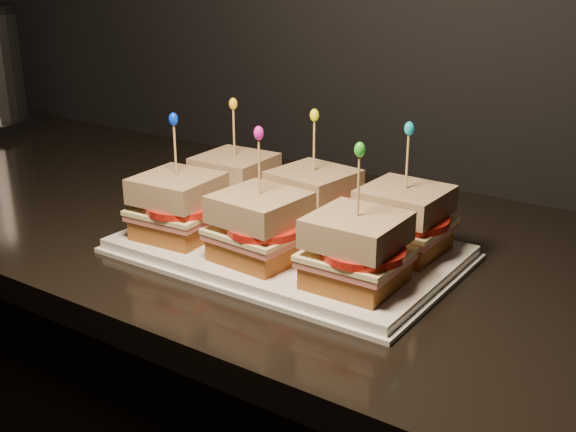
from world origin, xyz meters
The scene contains 45 objects.
granite_slab centered at (-0.41, 1.68, 0.86)m, with size 2.52×0.65×0.04m, color black.
platter centered at (-0.20, 1.61, 0.89)m, with size 0.42×0.26×0.02m, color white.
platter_rim centered at (-0.20, 1.61, 0.88)m, with size 0.43×0.27×0.01m, color white.
sandwich_0_bread_bot centered at (-0.33, 1.67, 0.91)m, with size 0.10×0.10×0.03m, color brown.
sandwich_0_ham centered at (-0.33, 1.67, 0.93)m, with size 0.11×0.10×0.01m, color #C6685D.
sandwich_0_cheese centered at (-0.33, 1.67, 0.93)m, with size 0.11×0.10×0.01m, color #FFF0A7.
sandwich_0_tomato centered at (-0.32, 1.66, 0.94)m, with size 0.10×0.10×0.01m, color red.
sandwich_0_bread_top centered at (-0.33, 1.67, 0.96)m, with size 0.10×0.10×0.03m, color #582E12.
sandwich_0_pick centered at (-0.33, 1.67, 1.01)m, with size 0.00×0.00×0.09m, color tan.
sandwich_0_frill centered at (-0.33, 1.67, 1.05)m, with size 0.01×0.01×0.02m, color yellow.
sandwich_1_bread_bot centered at (-0.20, 1.67, 0.91)m, with size 0.10×0.10×0.03m, color brown.
sandwich_1_ham centered at (-0.20, 1.67, 0.93)m, with size 0.11×0.10×0.01m, color #C6685D.
sandwich_1_cheese centered at (-0.20, 1.67, 0.93)m, with size 0.11×0.10×0.01m, color #FFF0A7.
sandwich_1_tomato centered at (-0.18, 1.66, 0.94)m, with size 0.10×0.10×0.01m, color red.
sandwich_1_bread_top centered at (-0.20, 1.67, 0.96)m, with size 0.10×0.10×0.03m, color #582E12.
sandwich_1_pick centered at (-0.20, 1.67, 1.01)m, with size 0.00×0.00×0.09m, color tan.
sandwich_1_frill centered at (-0.20, 1.67, 1.05)m, with size 0.01×0.01×0.02m, color #F4F10B.
sandwich_2_bread_bot centered at (-0.06, 1.67, 0.91)m, with size 0.10×0.10×0.03m, color brown.
sandwich_2_ham centered at (-0.06, 1.67, 0.93)m, with size 0.11×0.10×0.01m, color #C6685D.
sandwich_2_cheese centered at (-0.06, 1.67, 0.93)m, with size 0.11×0.10×0.01m, color #FFF0A7.
sandwich_2_tomato centered at (-0.05, 1.66, 0.94)m, with size 0.10×0.10×0.01m, color red.
sandwich_2_bread_top centered at (-0.06, 1.67, 0.96)m, with size 0.10×0.10×0.03m, color #582E12.
sandwich_2_pick centered at (-0.06, 1.67, 1.01)m, with size 0.00×0.00×0.09m, color tan.
sandwich_2_frill centered at (-0.06, 1.67, 1.05)m, with size 0.01×0.01×0.02m, color #0EA3B4.
sandwich_3_bread_bot centered at (-0.33, 1.55, 0.91)m, with size 0.10×0.10×0.03m, color brown.
sandwich_3_ham centered at (-0.33, 1.55, 0.93)m, with size 0.11×0.10×0.01m, color #C6685D.
sandwich_3_cheese centered at (-0.33, 1.55, 0.93)m, with size 0.11×0.10×0.01m, color #FFF0A7.
sandwich_3_tomato centered at (-0.32, 1.54, 0.94)m, with size 0.10×0.10×0.01m, color red.
sandwich_3_bread_top centered at (-0.33, 1.55, 0.96)m, with size 0.10×0.10×0.03m, color #582E12.
sandwich_3_pick centered at (-0.33, 1.55, 1.01)m, with size 0.00×0.00×0.09m, color tan.
sandwich_3_frill centered at (-0.33, 1.55, 1.05)m, with size 0.01×0.01×0.02m, color #062ED7.
sandwich_4_bread_bot centered at (-0.20, 1.55, 0.91)m, with size 0.10×0.10×0.03m, color brown.
sandwich_4_ham centered at (-0.20, 1.55, 0.93)m, with size 0.11×0.10×0.01m, color #C6685D.
sandwich_4_cheese centered at (-0.20, 1.55, 0.93)m, with size 0.11×0.10×0.01m, color #FFF0A7.
sandwich_4_tomato centered at (-0.18, 1.54, 0.94)m, with size 0.10×0.10×0.01m, color red.
sandwich_4_bread_top centered at (-0.20, 1.55, 0.96)m, with size 0.10×0.10×0.03m, color #582E12.
sandwich_4_pick centered at (-0.20, 1.55, 1.01)m, with size 0.00×0.00×0.09m, color tan.
sandwich_4_frill centered at (-0.20, 1.55, 1.05)m, with size 0.01×0.01×0.02m, color #D016A2.
sandwich_5_bread_bot centered at (-0.06, 1.55, 0.91)m, with size 0.10×0.10×0.03m, color brown.
sandwich_5_ham centered at (-0.06, 1.55, 0.93)m, with size 0.11×0.10×0.01m, color #C6685D.
sandwich_5_cheese centered at (-0.06, 1.55, 0.93)m, with size 0.11×0.10×0.01m, color #FFF0A7.
sandwich_5_tomato centered at (-0.05, 1.54, 0.94)m, with size 0.10×0.10×0.01m, color red.
sandwich_5_bread_top centered at (-0.06, 1.55, 0.96)m, with size 0.10×0.10×0.03m, color #582E12.
sandwich_5_pick centered at (-0.06, 1.55, 1.01)m, with size 0.00×0.00×0.09m, color tan.
sandwich_5_frill centered at (-0.06, 1.55, 1.05)m, with size 0.01×0.01×0.02m, color green.
Camera 1 is at (0.30, 0.89, 1.25)m, focal length 45.00 mm.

